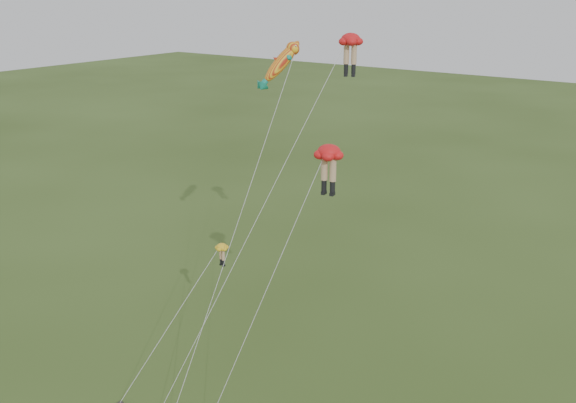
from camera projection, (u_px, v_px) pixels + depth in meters
The scene contains 4 objects.
legs_kite_red_high at pixel (348, 48), 37.43m from camera, with size 5.13×14.17×20.32m.
legs_kite_red_mid at pixel (327, 159), 33.18m from camera, with size 4.13×8.12×15.17m.
legs_kite_yellow at pixel (216, 258), 38.73m from camera, with size 2.43×7.89×8.12m.
fish_kite at pixel (281, 63), 39.26m from camera, with size 2.56×13.94×19.99m.
Camera 1 is at (22.07, -21.81, 22.91)m, focal length 40.00 mm.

